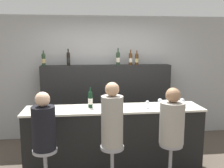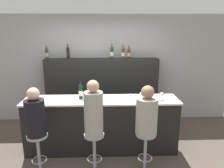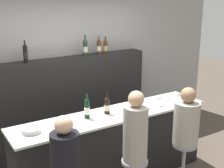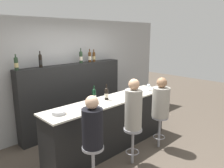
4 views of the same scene
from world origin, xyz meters
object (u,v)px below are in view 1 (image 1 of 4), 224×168
at_px(wine_bottle_backbar_3, 131,59).
at_px(bar_stool_middle, 112,157).
at_px(wine_bottle_counter_0, 90,99).
at_px(wine_bottle_counter_1, 109,100).
at_px(guest_seated_middle, 112,118).
at_px(wine_bottle_backbar_2, 118,58).
at_px(wine_bottle_backbar_4, 137,59).
at_px(wine_glass_1, 160,101).
at_px(metal_bowl, 41,108).
at_px(bar_stool_left, 45,160).
at_px(guest_seated_right, 172,120).
at_px(bar_stool_right, 171,154).
at_px(guest_seated_left, 44,125).
at_px(wine_bottle_backbar_0, 44,59).
at_px(wine_bottle_backbar_1, 68,59).
at_px(wine_glass_2, 182,101).
at_px(wine_glass_0, 147,103).

bearing_deg(wine_bottle_backbar_3, bar_stool_middle, -107.56).
distance_m(wine_bottle_counter_0, bar_stool_middle, 1.00).
distance_m(wine_bottle_counter_1, guest_seated_middle, 0.72).
bearing_deg(wine_bottle_backbar_2, wine_bottle_backbar_4, -0.00).
bearing_deg(wine_bottle_counter_1, wine_bottle_backbar_3, 64.80).
relative_size(wine_glass_1, metal_bowl, 0.69).
xyz_separation_m(bar_stool_left, guest_seated_right, (1.72, 0.00, 0.49)).
bearing_deg(bar_stool_right, guest_seated_right, 180.00).
bearing_deg(guest_seated_left, wine_bottle_counter_0, 48.68).
relative_size(wine_bottle_backbar_2, wine_glass_1, 2.28).
height_order(guest_seated_left, guest_seated_middle, guest_seated_middle).
bearing_deg(guest_seated_right, wine_bottle_backbar_0, 135.75).
bearing_deg(wine_bottle_backbar_1, wine_glass_2, -35.78).
height_order(wine_glass_0, metal_bowl, wine_glass_0).
height_order(wine_bottle_counter_0, guest_seated_right, guest_seated_right).
xyz_separation_m(wine_bottle_backbar_0, wine_glass_0, (1.78, -1.34, -0.61)).
height_order(wine_glass_1, bar_stool_middle, wine_glass_1).
xyz_separation_m(wine_glass_2, guest_seated_left, (-2.09, -0.58, -0.12)).
height_order(wine_bottle_counter_1, wine_bottle_backbar_1, wine_bottle_backbar_1).
bearing_deg(metal_bowl, wine_glass_1, -2.57).
bearing_deg(bar_stool_right, wine_bottle_backbar_2, 103.97).
relative_size(wine_bottle_backbar_1, wine_bottle_backbar_4, 1.13).
bearing_deg(wine_glass_0, bar_stool_right, -71.32).
relative_size(wine_bottle_counter_0, guest_seated_right, 0.42).
bearing_deg(wine_bottle_counter_1, wine_bottle_backbar_2, 75.70).
distance_m(wine_glass_2, guest_seated_left, 2.18).
relative_size(wine_bottle_backbar_3, metal_bowl, 1.44).
bearing_deg(bar_stool_middle, guest_seated_left, 180.00).
xyz_separation_m(wine_glass_0, bar_stool_right, (0.20, -0.58, -0.60)).
distance_m(wine_bottle_counter_0, bar_stool_left, 1.15).
height_order(wine_bottle_backbar_0, wine_glass_1, wine_bottle_backbar_0).
relative_size(wine_bottle_backbar_2, wine_glass_2, 2.38).
relative_size(wine_bottle_counter_0, metal_bowl, 1.49).
xyz_separation_m(wine_bottle_counter_0, wine_glass_1, (1.10, -0.13, -0.03)).
distance_m(wine_bottle_backbar_0, wine_glass_0, 2.31).
bearing_deg(bar_stool_right, wine_glass_2, 57.01).
relative_size(wine_bottle_backbar_0, metal_bowl, 1.38).
xyz_separation_m(wine_glass_1, metal_bowl, (-1.87, 0.08, -0.08)).
distance_m(wine_bottle_backbar_2, wine_glass_0, 1.51).
height_order(wine_bottle_backbar_3, wine_glass_1, wine_bottle_backbar_3).
bearing_deg(metal_bowl, wine_bottle_counter_1, 2.55).
bearing_deg(wine_bottle_backbar_0, wine_bottle_backbar_2, 0.00).
bearing_deg(bar_stool_left, wine_bottle_counter_0, 48.68).
relative_size(wine_glass_2, metal_bowl, 0.66).
distance_m(wine_bottle_backbar_1, bar_stool_middle, 2.37).
distance_m(wine_bottle_counter_1, wine_glass_0, 0.61).
height_order(bar_stool_left, guest_seated_left, guest_seated_left).
distance_m(wine_glass_2, guest_seated_right, 0.70).
bearing_deg(wine_glass_0, bar_stool_left, -159.15).
relative_size(wine_glass_0, wine_glass_1, 0.82).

